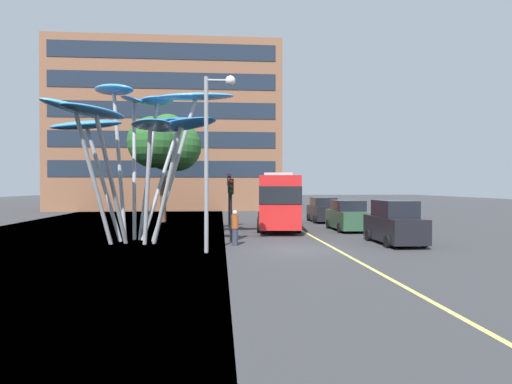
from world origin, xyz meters
name	(u,v)px	position (x,y,z in m)	size (l,w,h in m)	color
ground	(280,251)	(-0.70, 0.00, -0.05)	(120.00, 240.00, 0.10)	#38383A
red_bus	(277,198)	(0.49, 9.88, 2.04)	(3.36, 10.13, 3.74)	red
leaf_sculpture	(136,118)	(-7.71, 3.50, 6.37)	(9.41, 9.66, 8.66)	#9EA0A5
traffic_light_kerb_near	(231,196)	(-2.82, 3.03, 2.36)	(0.28, 0.42, 3.25)	black
traffic_light_kerb_far	(230,194)	(-2.75, 8.61, 2.36)	(0.28, 0.42, 3.25)	black
traffic_light_island_mid	(229,189)	(-2.76, 10.69, 2.68)	(0.28, 0.42, 3.70)	black
car_parked_near	(395,224)	(5.24, 1.51, 1.01)	(1.92, 4.33, 2.16)	black
car_parked_mid	(348,216)	(4.85, 8.22, 0.93)	(2.04, 4.54, 1.96)	#2D5138
car_parked_far	(323,210)	(4.83, 14.94, 0.93)	(2.09, 4.06, 1.96)	black
street_lamp	(213,141)	(-3.69, -0.60, 4.84)	(1.35, 0.44, 7.64)	gray
tree_pavement_near	(166,144)	(-7.64, 15.48, 6.21)	(5.64, 4.77, 8.58)	brown
pedestrian	(235,228)	(-2.67, 1.58, 0.86)	(0.34, 0.34, 1.70)	#2D3342
backdrop_building	(171,131)	(-9.74, 38.09, 9.98)	(27.07, 14.48, 19.94)	brown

